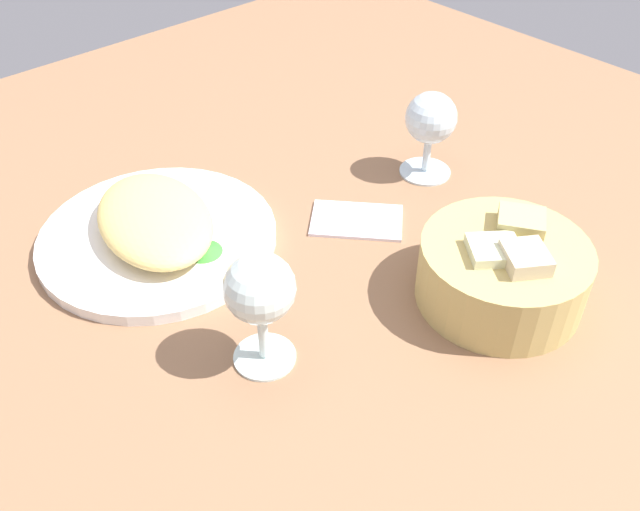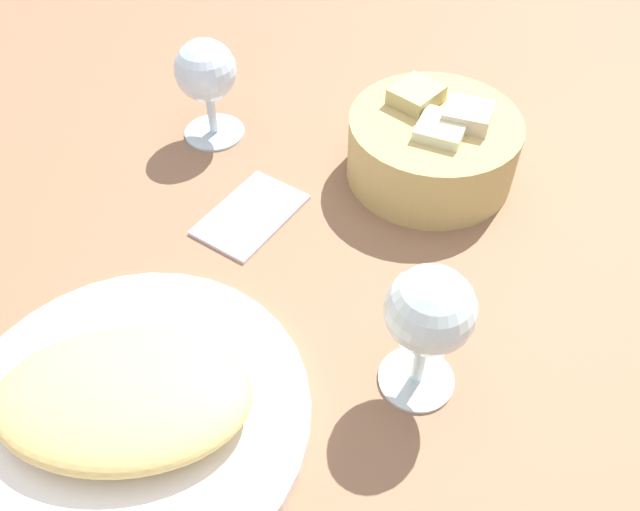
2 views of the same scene
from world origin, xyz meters
The scene contains 8 objects.
ground_plane centered at (0.00, 0.00, -1.00)cm, with size 140.00×140.00×2.00cm, color #8B6446.
plate centered at (-15.48, -13.47, 0.70)cm, with size 27.59×27.59×1.40cm, color white.
omelette centered at (-15.48, -13.47, 3.38)cm, with size 19.12×12.36×3.96cm, color #EDCB73.
lettuce_garnish centered at (-8.97, -11.46, 1.95)cm, with size 4.25×4.25×1.11cm, color #398E34.
bread_basket centered at (16.95, 8.23, 3.80)cm, with size 17.45×17.45×8.71cm.
wine_glass_near centered at (6.93, -15.50, 8.56)cm, with size 6.65×6.65×12.62cm.
wine_glass_far centered at (-4.28, 20.90, 7.44)cm, with size 6.80×6.80×11.51cm.
folded_napkin centered at (-2.65, 6.48, 0.40)cm, with size 11.00×7.00×0.80cm, color white.
Camera 1 is at (43.54, -41.44, 50.73)cm, focal length 38.46 mm.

